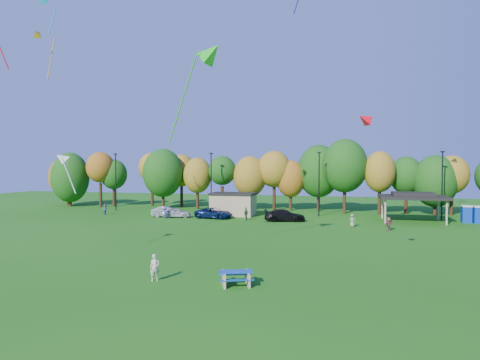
% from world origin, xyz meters
% --- Properties ---
extents(ground, '(160.00, 160.00, 0.00)m').
position_xyz_m(ground, '(0.00, 0.00, 0.00)').
color(ground, '#19600F').
rests_on(ground, ground).
extents(tree_line, '(93.57, 10.55, 11.15)m').
position_xyz_m(tree_line, '(-1.03, 45.51, 5.91)').
color(tree_line, black).
rests_on(tree_line, ground).
extents(lamp_posts, '(64.50, 0.25, 9.09)m').
position_xyz_m(lamp_posts, '(2.00, 40.00, 4.90)').
color(lamp_posts, black).
rests_on(lamp_posts, ground).
extents(utility_building, '(6.30, 4.30, 3.25)m').
position_xyz_m(utility_building, '(-10.00, 38.00, 1.64)').
color(utility_building, tan).
rests_on(utility_building, ground).
extents(pavilion, '(8.20, 6.20, 3.77)m').
position_xyz_m(pavilion, '(14.00, 37.00, 3.23)').
color(pavilion, tan).
rests_on(pavilion, ground).
extents(porta_potties, '(3.75, 1.52, 2.18)m').
position_xyz_m(porta_potties, '(21.72, 37.53, 1.10)').
color(porta_potties, '#0D38B0').
rests_on(porta_potties, ground).
extents(picnic_table, '(2.45, 2.25, 0.86)m').
position_xyz_m(picnic_table, '(-0.42, 3.56, 0.50)').
color(picnic_table, tan).
rests_on(picnic_table, ground).
extents(kite_flyer, '(0.73, 0.68, 1.68)m').
position_xyz_m(kite_flyer, '(-5.56, 3.21, 0.84)').
color(kite_flyer, beige).
rests_on(kite_flyer, ground).
extents(car_a, '(4.18, 2.56, 1.33)m').
position_xyz_m(car_a, '(-16.92, 33.66, 0.67)').
color(car_a, silver).
rests_on(car_a, ground).
extents(car_b, '(4.70, 2.96, 1.46)m').
position_xyz_m(car_b, '(-18.44, 34.00, 0.73)').
color(car_b, gray).
rests_on(car_b, ground).
extents(car_c, '(5.38, 2.95, 1.43)m').
position_xyz_m(car_c, '(-11.65, 34.01, 0.71)').
color(car_c, '#0C1D48').
rests_on(car_c, ground).
extents(car_d, '(5.58, 3.25, 1.52)m').
position_xyz_m(car_d, '(-1.88, 33.40, 0.76)').
color(car_d, black).
rests_on(car_d, ground).
extents(far_person_0, '(0.69, 0.84, 1.59)m').
position_xyz_m(far_person_0, '(-28.41, 34.44, 0.79)').
color(far_person_0, '#4B50A7').
rests_on(far_person_0, ground).
extents(far_person_1, '(0.68, 1.11, 1.76)m').
position_xyz_m(far_person_1, '(-6.89, 32.90, 0.88)').
color(far_person_1, '#537F4D').
rests_on(far_person_1, ground).
extents(far_person_3, '(0.89, 0.76, 1.55)m').
position_xyz_m(far_person_3, '(6.51, 30.30, 0.77)').
color(far_person_3, gray).
rests_on(far_person_3, ground).
extents(far_person_4, '(1.03, 0.62, 1.55)m').
position_xyz_m(far_person_4, '(-17.95, 32.06, 0.78)').
color(far_person_4, '#434E94').
rests_on(far_person_4, ground).
extents(far_person_5, '(1.30, 1.35, 1.53)m').
position_xyz_m(far_person_5, '(10.38, 28.22, 0.77)').
color(far_person_5, '#AC485A').
rests_on(far_person_5, ground).
extents(kite_2, '(1.43, 1.31, 1.18)m').
position_xyz_m(kite_2, '(7.05, 7.63, 10.19)').
color(kite_2, red).
extents(kite_8, '(4.57, 1.96, 7.61)m').
position_xyz_m(kite_8, '(-3.60, 8.51, 15.26)').
color(kite_8, green).
extents(kite_9, '(1.29, 3.12, 5.29)m').
position_xyz_m(kite_9, '(-25.21, 17.14, 20.72)').
color(kite_9, gold).
extents(kite_12, '(1.09, 2.66, 4.43)m').
position_xyz_m(kite_12, '(-27.01, 20.44, 25.66)').
color(kite_12, '#0EB9DA').
extents(kite_14, '(2.18, 1.36, 3.44)m').
position_xyz_m(kite_14, '(-15.90, 8.15, 7.73)').
color(kite_14, silver).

